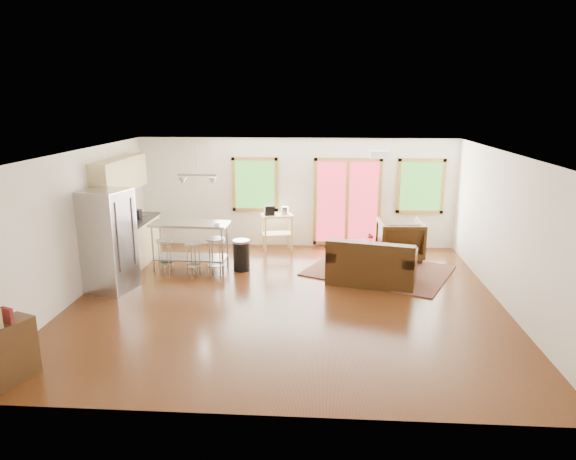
# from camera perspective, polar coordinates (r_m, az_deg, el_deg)

# --- Properties ---
(floor) EXTENTS (7.50, 7.00, 0.02)m
(floor) POSITION_cam_1_polar(r_m,az_deg,el_deg) (9.26, -0.12, -7.73)
(floor) COLOR #3B1D0B
(floor) RESTS_ON ground
(ceiling) EXTENTS (7.50, 7.00, 0.02)m
(ceiling) POSITION_cam_1_polar(r_m,az_deg,el_deg) (8.63, -0.13, 8.61)
(ceiling) COLOR white
(ceiling) RESTS_ON ground
(back_wall) EXTENTS (7.50, 0.02, 2.60)m
(back_wall) POSITION_cam_1_polar(r_m,az_deg,el_deg) (12.28, 0.99, 4.15)
(back_wall) COLOR white
(back_wall) RESTS_ON ground
(left_wall) EXTENTS (0.02, 7.00, 2.60)m
(left_wall) POSITION_cam_1_polar(r_m,az_deg,el_deg) (9.85, -22.52, 0.49)
(left_wall) COLOR white
(left_wall) RESTS_ON ground
(right_wall) EXTENTS (0.02, 7.00, 2.60)m
(right_wall) POSITION_cam_1_polar(r_m,az_deg,el_deg) (9.39, 23.42, -0.24)
(right_wall) COLOR white
(right_wall) RESTS_ON ground
(front_wall) EXTENTS (7.50, 0.02, 2.60)m
(front_wall) POSITION_cam_1_polar(r_m,az_deg,el_deg) (5.53, -2.64, -8.76)
(front_wall) COLOR white
(front_wall) RESTS_ON ground
(window_left) EXTENTS (1.10, 0.05, 1.30)m
(window_left) POSITION_cam_1_polar(r_m,az_deg,el_deg) (12.29, -3.70, 5.07)
(window_left) COLOR #254F1A
(window_left) RESTS_ON back_wall
(french_doors) EXTENTS (1.60, 0.05, 2.10)m
(french_doors) POSITION_cam_1_polar(r_m,az_deg,el_deg) (12.27, 6.59, 3.10)
(french_doors) COLOR #A32231
(french_doors) RESTS_ON back_wall
(window_right) EXTENTS (1.10, 0.05, 1.30)m
(window_right) POSITION_cam_1_polar(r_m,az_deg,el_deg) (12.40, 14.54, 4.73)
(window_right) COLOR #254F1A
(window_right) RESTS_ON back_wall
(rug) EXTENTS (3.35, 3.05, 0.03)m
(rug) POSITION_cam_1_polar(r_m,az_deg,el_deg) (10.86, 10.03, -4.46)
(rug) COLOR #46522F
(rug) RESTS_ON floor
(loveseat) EXTENTS (1.83, 1.31, 0.88)m
(loveseat) POSITION_cam_1_polar(r_m,az_deg,el_deg) (10.08, 9.29, -3.89)
(loveseat) COLOR black
(loveseat) RESTS_ON floor
(coffee_table) EXTENTS (1.16, 0.89, 0.41)m
(coffee_table) POSITION_cam_1_polar(r_m,az_deg,el_deg) (10.89, 9.26, -2.51)
(coffee_table) COLOR #3B2613
(coffee_table) RESTS_ON floor
(armchair) EXTENTS (0.99, 0.93, 0.98)m
(armchair) POSITION_cam_1_polar(r_m,az_deg,el_deg) (11.66, 12.33, -0.82)
(armchair) COLOR black
(armchair) RESTS_ON floor
(ottoman) EXTENTS (0.72, 0.72, 0.43)m
(ottoman) POSITION_cam_1_polar(r_m,az_deg,el_deg) (11.32, 7.34, -2.52)
(ottoman) COLOR black
(ottoman) RESTS_ON floor
(vase) EXTENTS (0.26, 0.27, 0.35)m
(vase) POSITION_cam_1_polar(r_m,az_deg,el_deg) (10.91, 9.13, -1.51)
(vase) COLOR silver
(vase) RESTS_ON coffee_table
(book) EXTENTS (0.20, 0.07, 0.27)m
(book) POSITION_cam_1_polar(r_m,az_deg,el_deg) (10.82, 11.31, -1.70)
(book) COLOR maroon
(book) RESTS_ON coffee_table
(cabinets) EXTENTS (0.64, 2.24, 2.30)m
(cabinets) POSITION_cam_1_polar(r_m,az_deg,el_deg) (11.33, -17.39, 0.70)
(cabinets) COLOR #D2B878
(cabinets) RESTS_ON floor
(refrigerator) EXTENTS (0.92, 0.91, 1.90)m
(refrigerator) POSITION_cam_1_polar(r_m,az_deg,el_deg) (9.95, -19.28, -1.17)
(refrigerator) COLOR #B7BABC
(refrigerator) RESTS_ON floor
(island) EXTENTS (1.61, 0.68, 1.01)m
(island) POSITION_cam_1_polar(r_m,az_deg,el_deg) (10.80, -10.80, -0.83)
(island) COLOR #B7BABC
(island) RESTS_ON floor
(cup) EXTENTS (0.15, 0.13, 0.13)m
(cup) POSITION_cam_1_polar(r_m,az_deg,el_deg) (10.39, -7.93, 0.51)
(cup) COLOR white
(cup) RESTS_ON island
(bar_stool_a) EXTENTS (0.34, 0.34, 0.71)m
(bar_stool_a) POSITION_cam_1_polar(r_m,az_deg,el_deg) (10.72, -13.54, -2.01)
(bar_stool_a) COLOR #B7BABC
(bar_stool_a) RESTS_ON floor
(bar_stool_b) EXTENTS (0.39, 0.39, 0.69)m
(bar_stool_b) POSITION_cam_1_polar(r_m,az_deg,el_deg) (10.44, -10.49, -2.38)
(bar_stool_b) COLOR #B7BABC
(bar_stool_b) RESTS_ON floor
(bar_stool_c) EXTENTS (0.39, 0.39, 0.80)m
(bar_stool_c) POSITION_cam_1_polar(r_m,az_deg,el_deg) (10.32, -8.03, -2.00)
(bar_stool_c) COLOR #B7BABC
(bar_stool_c) RESTS_ON floor
(trash_can) EXTENTS (0.36, 0.36, 0.65)m
(trash_can) POSITION_cam_1_polar(r_m,az_deg,el_deg) (10.71, -5.19, -2.78)
(trash_can) COLOR black
(trash_can) RESTS_ON floor
(kitchen_cart) EXTENTS (0.80, 0.62, 1.09)m
(kitchen_cart) POSITION_cam_1_polar(r_m,az_deg,el_deg) (11.95, -1.31, 1.15)
(kitchen_cart) COLOR #D2B878
(kitchen_cart) RESTS_ON floor
(ceiling_flush) EXTENTS (0.35, 0.35, 0.12)m
(ceiling_flush) POSITION_cam_1_polar(r_m,az_deg,el_deg) (9.27, 10.15, 8.29)
(ceiling_flush) COLOR white
(ceiling_flush) RESTS_ON ceiling
(pendant_light) EXTENTS (0.80, 0.18, 0.79)m
(pendant_light) POSITION_cam_1_polar(r_m,az_deg,el_deg) (10.49, -10.02, 5.49)
(pendant_light) COLOR gray
(pendant_light) RESTS_ON ceiling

